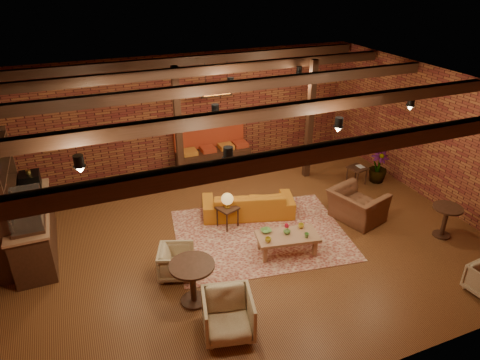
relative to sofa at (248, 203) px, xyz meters
name	(u,v)px	position (x,y,z in m)	size (l,w,h in m)	color
floor	(240,234)	(-0.48, -0.70, -0.31)	(10.00, 10.00, 0.00)	#442011
ceiling	(240,91)	(-0.48, -0.70, 2.89)	(10.00, 8.00, 0.02)	black
wall_back	(187,112)	(-0.48, 3.30, 1.29)	(10.00, 0.02, 3.20)	maroon
wall_front	(359,296)	(-0.48, -4.70, 1.29)	(10.00, 0.02, 3.20)	maroon
wall_right	(431,135)	(4.52, -0.70, 1.29)	(0.02, 8.00, 3.20)	maroon
ceiling_beams	(240,98)	(-0.48, -0.70, 2.77)	(9.80, 6.40, 0.22)	black
ceiling_pipe	(213,89)	(-0.48, 0.90, 2.54)	(0.12, 0.12, 9.60)	black
post_left	(179,131)	(-1.08, 1.90, 1.29)	(0.16, 0.16, 3.20)	black
post_right	(310,121)	(2.32, 1.30, 1.29)	(0.16, 0.16, 3.20)	black
service_counter	(31,218)	(-4.58, 0.30, 0.49)	(0.80, 2.50, 1.60)	black
plant_counter	(32,194)	(-4.48, 0.50, 0.91)	(0.35, 0.39, 0.30)	#337F33
shelving_hutch	(4,202)	(-4.98, 0.40, 0.89)	(0.52, 2.00, 2.40)	black
banquette	(213,150)	(0.12, 2.85, 0.19)	(2.10, 0.70, 1.00)	#A6341B
service_sign	(217,91)	(0.12, 2.40, 2.04)	(0.86, 0.06, 0.30)	orange
ceiling_spotlights	(240,109)	(-0.48, -0.70, 2.55)	(6.40, 4.40, 0.28)	black
rug	(261,234)	(-0.07, -0.88, -0.30)	(3.67, 2.81, 0.01)	maroon
sofa	(248,203)	(0.00, 0.00, 0.00)	(2.12, 0.83, 0.62)	#B56719
coffee_table	(287,237)	(0.15, -1.66, 0.07)	(1.34, 0.84, 0.68)	#9F694A
side_table_lamp	(227,202)	(-0.63, -0.31, 0.34)	(0.53, 0.53, 0.85)	black
round_table_left	(193,277)	(-2.03, -2.33, 0.24)	(0.78, 0.78, 0.81)	black
armchair_a	(176,261)	(-2.11, -1.51, 0.02)	(0.64, 0.60, 0.66)	beige
armchair_b	(228,313)	(-1.71, -3.21, 0.09)	(0.78, 0.73, 0.81)	beige
armchair_right	(358,201)	(2.23, -1.14, 0.18)	(1.12, 0.73, 0.98)	brown
side_table_book	(358,169)	(3.31, 0.35, 0.14)	(0.53, 0.53, 0.51)	black
round_table_right	(446,217)	(3.58, -2.41, 0.17)	(0.62, 0.62, 0.72)	black
plant_tall	(383,136)	(3.92, 0.26, 1.02)	(1.49, 1.49, 2.66)	#4C7F4C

